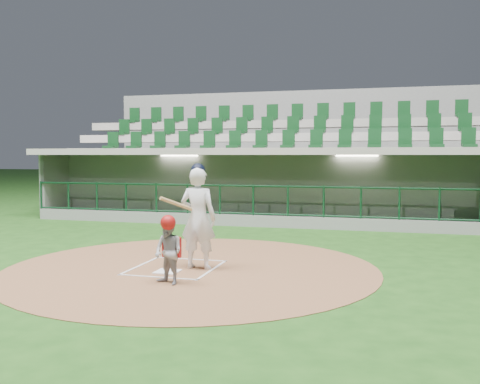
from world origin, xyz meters
name	(u,v)px	position (x,y,z in m)	size (l,w,h in m)	color
ground	(181,265)	(0.00, 0.00, 0.00)	(120.00, 120.00, 0.00)	#1A4313
dirt_circle	(192,268)	(0.30, -0.20, 0.01)	(7.20, 7.20, 0.01)	brown
home_plate	(167,272)	(0.00, -0.70, 0.02)	(0.43, 0.43, 0.02)	white
batter_box_chalk	(176,267)	(0.00, -0.30, 0.02)	(1.55, 1.80, 0.01)	white
dugout_structure	(270,191)	(0.12, 7.83, 0.96)	(16.40, 3.70, 3.00)	gray
seating_deck	(284,174)	(0.00, 10.91, 1.42)	(17.00, 6.72, 5.15)	gray
batter	(198,217)	(0.45, -0.24, 1.02)	(0.90, 0.89, 2.03)	white
catcher	(168,250)	(0.39, -1.55, 0.60)	(0.66, 0.60, 1.18)	#99999F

